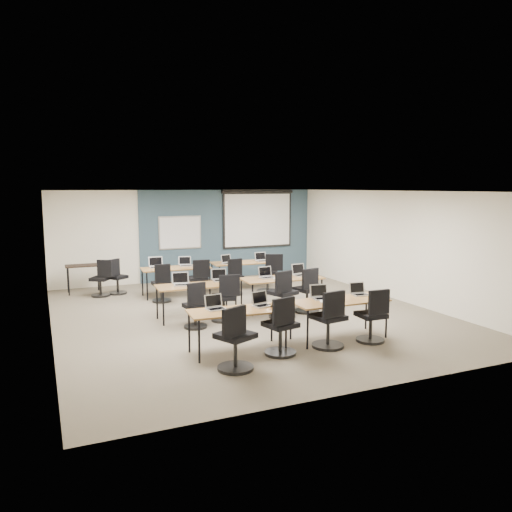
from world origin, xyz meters
name	(u,v)px	position (x,y,z in m)	size (l,w,h in m)	color
floor	(247,314)	(0.00, 0.00, 0.00)	(8.00, 9.00, 0.02)	#6B6354
ceiling	(247,191)	(0.00, 0.00, 2.70)	(8.00, 9.00, 0.02)	white
wall_back	(189,235)	(0.00, 4.50, 1.35)	(8.00, 0.04, 2.70)	beige
wall_front	(374,295)	(0.00, -4.50, 1.35)	(8.00, 0.04, 2.70)	beige
wall_left	(48,265)	(-4.00, 0.00, 1.35)	(0.04, 9.00, 2.70)	beige
wall_right	(395,245)	(4.00, 0.00, 1.35)	(0.04, 9.00, 2.70)	beige
blue_accent_panel	(229,234)	(1.25, 4.47, 1.35)	(5.50, 0.04, 2.70)	#3D5977
whiteboard	(180,233)	(-0.30, 4.43, 1.45)	(1.28, 0.03, 0.98)	#ACACAC
projector_screen	(258,216)	(2.20, 4.41, 1.89)	(2.40, 0.10, 1.82)	black
training_table_front_left	(238,313)	(-1.10, -2.25, 0.68)	(1.67, 0.70, 0.73)	brown
training_table_front_right	(339,302)	(0.89, -2.31, 0.68)	(1.79, 0.75, 0.73)	brown
training_table_mid_left	(196,287)	(-1.11, 0.12, 0.68)	(1.69, 0.70, 0.73)	brown
training_table_mid_right	(282,280)	(0.93, 0.14, 0.69)	(1.86, 0.77, 0.73)	brown
training_table_back_left	(176,269)	(-0.93, 2.53, 0.68)	(1.75, 0.73, 0.73)	#99642F
training_table_back_right	(245,264)	(1.05, 2.71, 0.69)	(1.81, 0.75, 0.73)	#905F33
laptop_0	(215,306)	(-1.44, -2.05, 0.79)	(0.32, 0.27, 0.24)	#AEAEB3
mouse_0	(233,309)	(-1.17, -2.23, 0.74)	(0.06, 0.10, 0.04)	white
task_chair_0	(235,343)	(-1.47, -3.08, 0.43)	(0.61, 0.57, 1.04)	black
laptop_1	(261,302)	(-0.61, -2.15, 0.79)	(0.32, 0.28, 0.25)	silver
mouse_1	(283,304)	(-0.23, -2.24, 0.74)	(0.06, 0.09, 0.03)	white
task_chair_1	(281,331)	(-0.51, -2.72, 0.42)	(0.54, 0.54, 1.02)	black
laptop_2	(321,295)	(0.63, -2.08, 0.79)	(0.34, 0.29, 0.26)	#ADADBA
mouse_2	(331,299)	(0.76, -2.22, 0.74)	(0.06, 0.10, 0.04)	white
task_chair_2	(329,324)	(0.43, -2.71, 0.43)	(0.57, 0.57, 1.04)	black
laptop_3	(359,292)	(1.48, -2.10, 0.79)	(0.31, 0.27, 0.24)	#B1B1BC
mouse_3	(373,297)	(1.61, -2.37, 0.74)	(0.06, 0.09, 0.03)	white
task_chair_3	(373,320)	(1.32, -2.75, 0.41)	(0.52, 0.52, 1.00)	black
laptop_4	(182,282)	(-1.41, 0.23, 0.80)	(0.35, 0.30, 0.27)	#A7A7AE
mouse_4	(194,284)	(-1.14, 0.16, 0.74)	(0.06, 0.10, 0.04)	white
task_chair_4	(196,309)	(-1.35, -0.61, 0.39)	(0.46, 0.46, 0.95)	black
laptop_5	(220,278)	(-0.49, 0.37, 0.79)	(0.34, 0.29, 0.26)	#BABABE
mouse_5	(229,282)	(-0.39, 0.09, 0.74)	(0.06, 0.10, 0.04)	white
task_chair_5	(225,302)	(-0.63, -0.34, 0.42)	(0.53, 0.53, 1.01)	black
laptop_6	(267,275)	(0.61, 0.28, 0.79)	(0.33, 0.28, 0.25)	#ABABAB
mouse_6	(274,279)	(0.69, 0.05, 0.74)	(0.06, 0.09, 0.03)	white
task_chair_6	(283,298)	(0.57, -0.61, 0.44)	(0.60, 0.58, 1.05)	black
laptop_7	(300,273)	(1.45, 0.25, 0.80)	(0.35, 0.30, 0.27)	#B3B3BA
mouse_7	(312,275)	(1.73, 0.16, 0.74)	(0.06, 0.09, 0.03)	white
task_chair_7	(308,294)	(1.31, -0.40, 0.42)	(0.55, 0.55, 1.02)	black
laptop_8	(156,265)	(-1.39, 2.75, 0.80)	(0.36, 0.31, 0.27)	#A5A5AE
mouse_8	(164,268)	(-1.26, 2.50, 0.74)	(0.06, 0.09, 0.03)	white
task_chair_8	(162,286)	(-1.45, 1.91, 0.39)	(0.47, 0.47, 0.96)	black
laptop_9	(186,264)	(-0.63, 2.69, 0.79)	(0.32, 0.27, 0.25)	#B0B0B6
mouse_9	(196,266)	(-0.40, 2.50, 0.74)	(0.06, 0.09, 0.03)	white
task_chair_9	(199,282)	(-0.50, 1.96, 0.41)	(0.52, 0.52, 1.00)	black
laptop_10	(227,261)	(0.51, 2.63, 0.79)	(0.31, 0.27, 0.24)	#BEBEBE
mouse_10	(236,264)	(0.70, 2.46, 0.74)	(0.06, 0.09, 0.03)	white
task_chair_10	(234,280)	(0.45, 1.97, 0.40)	(0.48, 0.48, 0.97)	black
laptop_11	(262,259)	(1.54, 2.65, 0.79)	(0.33, 0.28, 0.25)	silver
mouse_11	(270,261)	(1.76, 2.56, 0.74)	(0.06, 0.10, 0.03)	white
task_chair_11	(269,276)	(1.44, 1.92, 0.43)	(0.61, 0.57, 1.04)	black
blue_mousepad	(236,311)	(-1.17, -2.35, 0.73)	(0.23, 0.19, 0.01)	#0C2BA2
snack_bowl	(278,305)	(-0.40, -2.35, 0.77)	(0.33, 0.33, 0.08)	brown
snack_plate	(325,302)	(0.57, -2.34, 0.74)	(0.19, 0.19, 0.01)	white
coffee_cup	(326,299)	(0.60, -2.31, 0.77)	(0.07, 0.07, 0.06)	white
utility_table	(83,269)	(-3.11, 3.80, 0.65)	(0.89, 0.50, 0.75)	black
spare_chair_a	(117,280)	(-2.33, 3.27, 0.39)	(0.52, 0.46, 0.95)	black
spare_chair_b	(102,281)	(-2.72, 3.15, 0.39)	(0.53, 0.48, 0.96)	black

